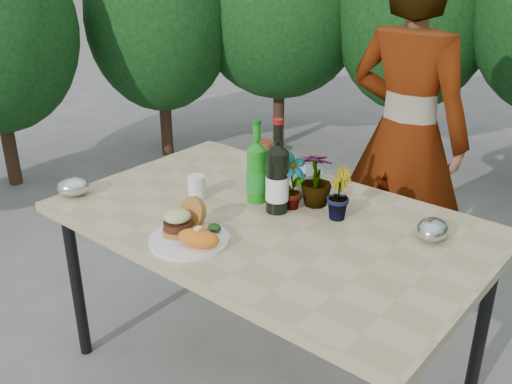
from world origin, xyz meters
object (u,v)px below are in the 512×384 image
Objects in this scene: patio_table at (269,230)px; person at (406,136)px; dinner_plate at (189,240)px; wine_bottle at (277,179)px.

person is at bearing 84.73° from patio_table.
dinner_plate is at bearing -105.66° from patio_table.
wine_bottle reaches higher than dinner_plate.
wine_bottle reaches higher than patio_table.
wine_bottle is at bearing 86.13° from person.
patio_table is at bearing 74.34° from dinner_plate.
patio_table is 0.96m from person.
wine_bottle is (-0.01, 0.06, 0.19)m from patio_table.
person is (0.18, 1.27, 0.09)m from dinner_plate.
dinner_plate is 0.16× the size of person.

